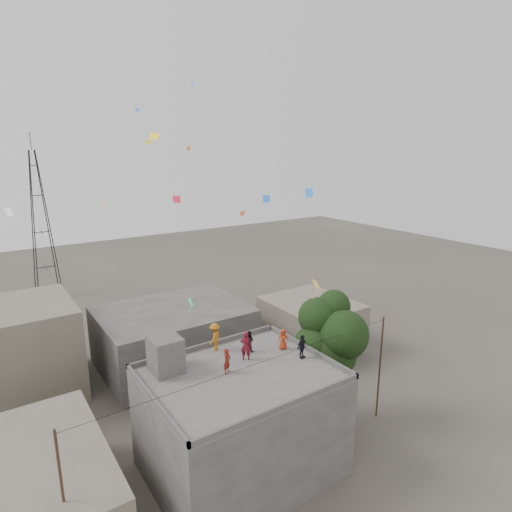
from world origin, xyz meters
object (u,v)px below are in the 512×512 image
(transmission_tower, at_px, (41,224))
(person_red_adult, at_px, (246,346))
(person_dark_adult, at_px, (302,347))
(stair_head_box, at_px, (166,354))
(tree, at_px, (331,338))

(transmission_tower, distance_m, person_red_adult, 39.18)
(person_dark_adult, bearing_deg, stair_head_box, 142.85)
(stair_head_box, height_order, person_red_adult, stair_head_box)
(tree, bearing_deg, person_red_adult, 174.26)
(tree, bearing_deg, stair_head_box, 169.26)
(stair_head_box, bearing_deg, transmission_tower, 91.23)
(stair_head_box, bearing_deg, tree, -10.74)
(tree, height_order, person_dark_adult, tree)
(tree, xyz_separation_m, person_red_adult, (-6.20, 0.62, 0.87))
(person_dark_adult, bearing_deg, tree, 3.16)
(stair_head_box, bearing_deg, person_dark_adult, -22.95)
(tree, relative_size, person_red_adult, 5.22)
(person_red_adult, xyz_separation_m, person_dark_adult, (2.85, -1.67, -0.15))
(stair_head_box, distance_m, person_red_adult, 4.58)
(transmission_tower, bearing_deg, stair_head_box, -88.77)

